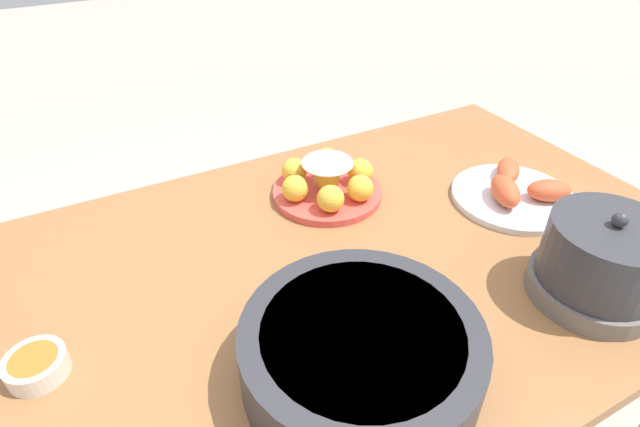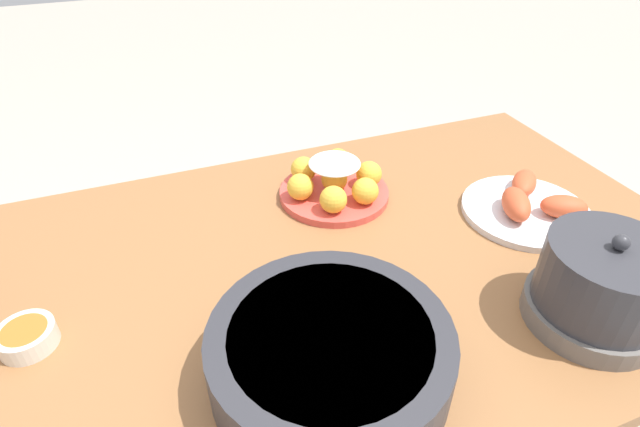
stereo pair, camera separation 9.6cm
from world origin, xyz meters
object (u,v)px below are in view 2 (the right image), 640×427
cake_plate (334,183)px  seafood_platter (529,206)px  sauce_bowl (27,336)px  dining_table (304,308)px  serving_bowl (330,354)px  warming_pot (601,287)px

cake_plate → seafood_platter: 0.40m
seafood_platter → sauce_bowl: bearing=0.2°
dining_table → serving_bowl: serving_bowl is taller
sauce_bowl → seafood_platter: seafood_platter is taller
serving_bowl → seafood_platter: bearing=-157.2°
serving_bowl → warming_pot: bearing=174.1°
dining_table → cake_plate: cake_plate is taller
warming_pot → cake_plate: bearing=-62.5°
serving_bowl → warming_pot: size_ratio=1.61×
seafood_platter → dining_table: bearing=-0.2°
cake_plate → sauce_bowl: bearing=19.5°
cake_plate → serving_bowl: size_ratio=0.71×
dining_table → sauce_bowl: bearing=0.7°
dining_table → cake_plate: 0.28m
dining_table → warming_pot: 0.50m
warming_pot → serving_bowl: bearing=-5.9°
dining_table → sauce_bowl: 0.45m
cake_plate → sauce_bowl: (0.58, 0.21, -0.02)m
cake_plate → sauce_bowl: cake_plate is taller
sauce_bowl → seafood_platter: (-0.93, -0.00, 0.00)m
dining_table → warming_pot: (-0.39, 0.27, 0.16)m
seafood_platter → warming_pot: bearing=68.8°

